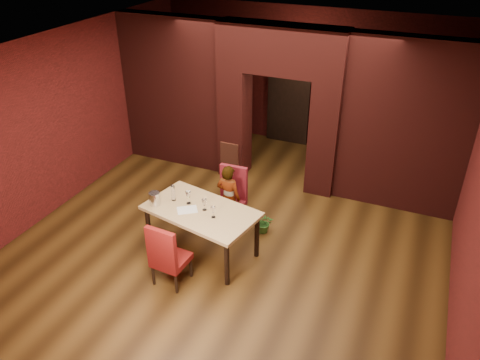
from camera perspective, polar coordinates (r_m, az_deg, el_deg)
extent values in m
plane|color=#492F12|center=(8.38, -0.12, -6.22)|extent=(8.00, 8.00, 0.00)
cube|color=silver|center=(6.98, -0.15, 15.49)|extent=(7.00, 8.00, 0.04)
cube|color=maroon|center=(11.07, 8.23, 12.07)|extent=(7.00, 0.04, 3.20)
cube|color=maroon|center=(4.82, -20.06, -16.38)|extent=(7.00, 0.04, 3.20)
cube|color=maroon|center=(9.37, -20.37, 7.13)|extent=(0.04, 8.00, 3.20)
cube|color=maroon|center=(7.11, 26.80, -1.66)|extent=(0.04, 8.00, 3.20)
cube|color=maroon|center=(9.74, -0.64, 7.04)|extent=(0.55, 0.55, 2.30)
cube|color=maroon|center=(9.21, 10.30, 5.12)|extent=(0.55, 0.55, 2.30)
cube|color=maroon|center=(8.91, 5.12, 15.58)|extent=(2.45, 0.55, 0.90)
cube|color=maroon|center=(10.20, -8.07, 10.51)|extent=(2.28, 0.35, 3.20)
cube|color=maroon|center=(8.87, 19.46, 6.05)|extent=(2.28, 0.35, 3.20)
cube|color=#96432B|center=(9.75, -1.31, 3.16)|extent=(0.40, 0.03, 0.50)
cube|color=black|center=(11.30, 5.97, 9.63)|extent=(0.90, 0.08, 2.10)
cube|color=black|center=(11.26, 5.91, 9.57)|extent=(1.02, 0.04, 2.22)
cube|color=tan|center=(7.70, -4.65, -6.19)|extent=(1.95, 1.34, 0.83)
cube|color=maroon|center=(8.24, -1.28, -2.30)|extent=(0.52, 0.52, 1.10)
cube|color=maroon|center=(7.11, -8.46, -8.74)|extent=(0.52, 0.52, 1.07)
imported|color=silver|center=(8.14, -1.40, -2.15)|extent=(0.48, 0.34, 1.24)
cube|color=silver|center=(7.47, -6.45, -3.63)|extent=(0.39, 0.37, 0.00)
cylinder|color=silver|center=(7.62, -10.36, -2.25)|extent=(0.18, 0.18, 0.22)
cylinder|color=white|center=(7.67, -8.16, -1.54)|extent=(0.07, 0.07, 0.29)
imported|color=#306926|center=(8.26, 2.94, -5.20)|extent=(0.40, 0.37, 0.39)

